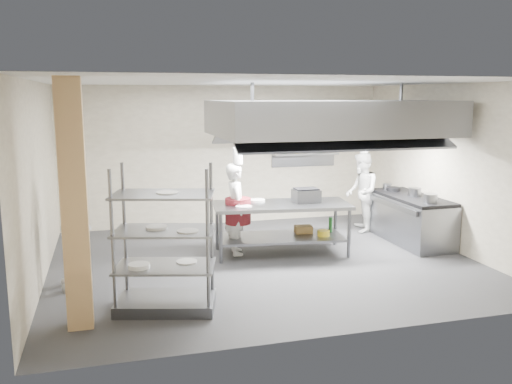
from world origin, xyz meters
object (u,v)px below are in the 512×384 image
object	(u,v)px
cooking_range	(410,220)
chef_head	(236,209)
griddle	(306,196)
pass_rack	(164,239)
chef_line	(361,192)
island	(281,229)
stockpot	(415,192)
chef_plating	(74,223)

from	to	relation	value
cooking_range	chef_head	size ratio (longest dim) A/B	1.23
cooking_range	griddle	world-z (taller)	griddle
pass_rack	chef_line	distance (m)	5.38
island	stockpot	xyz separation A→B (m)	(2.68, 0.05, 0.53)
chef_head	stockpot	xyz separation A→B (m)	(3.45, -0.17, 0.17)
chef_line	chef_plating	xyz separation A→B (m)	(-5.53, -1.95, 0.14)
island	stockpot	world-z (taller)	stockpot
cooking_range	chef_line	distance (m)	1.21
cooking_range	chef_plating	distance (m)	6.18
cooking_range	chef_plating	xyz separation A→B (m)	(-6.08, -0.95, 0.54)
island	chef_head	distance (m)	0.88
chef_line	chef_head	bearing A→B (deg)	-52.42
chef_plating	stockpot	bearing A→B (deg)	93.12
cooking_range	chef_head	world-z (taller)	chef_head
pass_rack	chef_head	bearing A→B (deg)	71.59
cooking_range	chef_line	xyz separation A→B (m)	(-0.55, 1.00, 0.40)
stockpot	island	bearing A→B (deg)	-179.00
island	chef_line	xyz separation A→B (m)	(2.10, 1.10, 0.37)
cooking_range	chef_line	size ratio (longest dim) A/B	1.21
chef_line	pass_rack	bearing A→B (deg)	-33.82
pass_rack	cooking_range	size ratio (longest dim) A/B	0.96
island	cooking_range	size ratio (longest dim) A/B	1.19
cooking_range	pass_rack	bearing A→B (deg)	-156.50
chef_line	chef_plating	bearing A→B (deg)	-50.08
pass_rack	cooking_range	world-z (taller)	pass_rack
island	pass_rack	size ratio (longest dim) A/B	1.25
cooking_range	griddle	distance (m)	2.26
stockpot	chef_plating	bearing A→B (deg)	-171.67
stockpot	cooking_range	bearing A→B (deg)	119.84
pass_rack	stockpot	bearing A→B (deg)	37.93
pass_rack	chef_plating	world-z (taller)	chef_plating
island	pass_rack	bearing A→B (deg)	-130.90
griddle	island	bearing A→B (deg)	-176.55
chef_line	stockpot	bearing A→B (deg)	49.34
island	pass_rack	xyz separation A→B (m)	(-2.27, -2.03, 0.50)
chef_plating	griddle	world-z (taller)	chef_plating
pass_rack	griddle	xyz separation A→B (m)	(2.74, 2.06, 0.07)
cooking_range	chef_plating	bearing A→B (deg)	-171.11
island	stockpot	bearing A→B (deg)	8.21
island	cooking_range	bearing A→B (deg)	9.45
griddle	cooking_range	bearing A→B (deg)	1.77
chef_line	chef_plating	world-z (taller)	chef_plating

